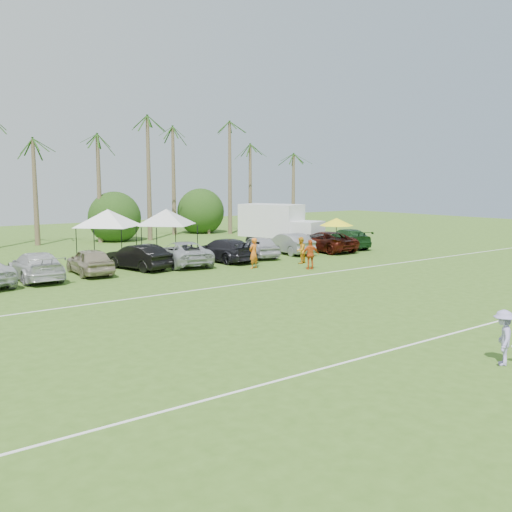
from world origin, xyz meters
TOP-DOWN VIEW (x-y plane):
  - ground at (0.00, 0.00)m, footprint 120.00×120.00m
  - field_lines at (0.00, 8.00)m, footprint 80.00×12.10m
  - palm_tree_5 at (0.00, 38.00)m, footprint 2.40×2.40m
  - palm_tree_6 at (4.00, 38.00)m, footprint 2.40×2.40m
  - palm_tree_7 at (8.00, 38.00)m, footprint 2.40×2.40m
  - palm_tree_8 at (13.00, 38.00)m, footprint 2.40×2.40m
  - palm_tree_9 at (18.00, 38.00)m, footprint 2.40×2.40m
  - palm_tree_10 at (23.00, 38.00)m, footprint 2.40×2.40m
  - palm_tree_11 at (27.00, 38.00)m, footprint 2.40×2.40m
  - bush_tree_2 at (6.00, 39.00)m, footprint 4.00×4.00m
  - bush_tree_3 at (16.00, 39.00)m, footprint 4.00×4.00m
  - sideline_player_a at (6.46, 17.80)m, footprint 0.75×0.59m
  - sideline_player_b at (10.06, 17.67)m, footprint 1.00×0.90m
  - sideline_player_c at (8.92, 15.49)m, footprint 1.12×0.79m
  - box_truck at (14.52, 25.18)m, footprint 4.47×6.93m
  - canopy_tent_left at (0.87, 26.13)m, footprint 4.83×4.83m
  - canopy_tent_right at (4.86, 25.66)m, footprint 4.72×4.72m
  - market_umbrella at (14.61, 19.11)m, footprint 2.35×2.35m
  - frisbee_player at (1.49, -0.81)m, footprint 1.18×1.07m
  - parked_car_3 at (-5.09, 21.47)m, footprint 2.28×5.19m
  - parked_car_4 at (-2.15, 21.51)m, footprint 2.04×4.46m
  - parked_car_5 at (0.78, 21.58)m, footprint 2.59×4.75m
  - parked_car_6 at (3.72, 21.50)m, footprint 3.41×5.70m
  - parked_car_7 at (6.66, 21.35)m, footprint 2.52×5.28m
  - parked_car_8 at (9.60, 21.51)m, footprint 2.78×4.66m
  - parked_car_9 at (12.53, 21.76)m, footprint 2.03×4.64m
  - parked_car_10 at (15.47, 21.23)m, footprint 2.53×5.37m
  - parked_car_11 at (18.41, 21.77)m, footprint 3.56×5.51m

SIDE VIEW (x-z plane):
  - ground at x=0.00m, z-range 0.00..0.00m
  - field_lines at x=0.00m, z-range 0.00..0.01m
  - parked_car_3 at x=-5.09m, z-range 0.00..1.48m
  - parked_car_4 at x=-2.15m, z-range 0.00..1.48m
  - parked_car_5 at x=0.78m, z-range 0.00..1.48m
  - parked_car_6 at x=3.72m, z-range 0.00..1.48m
  - parked_car_7 at x=6.66m, z-range 0.00..1.48m
  - parked_car_8 at x=9.60m, z-range 0.00..1.48m
  - parked_car_9 at x=12.53m, z-range 0.00..1.48m
  - parked_car_10 at x=15.47m, z-range 0.00..1.48m
  - parked_car_11 at x=18.41m, z-range 0.00..1.48m
  - frisbee_player at x=1.49m, z-range 0.00..1.59m
  - sideline_player_b at x=10.06m, z-range 0.00..1.67m
  - sideline_player_c at x=8.92m, z-range 0.00..1.76m
  - sideline_player_a at x=6.46m, z-range 0.00..1.83m
  - box_truck at x=14.52m, z-range 0.12..3.46m
  - bush_tree_2 at x=6.00m, z-range -0.20..3.80m
  - bush_tree_3 at x=16.00m, z-range -0.20..3.80m
  - market_umbrella at x=14.61m, z-range 1.04..3.65m
  - canopy_tent_right at x=4.86m, z-range 1.36..5.19m
  - canopy_tent_left at x=0.87m, z-range 1.40..5.31m
  - palm_tree_8 at x=13.00m, z-range 3.03..11.93m
  - palm_tree_5 at x=0.00m, z-range 3.40..13.30m
  - palm_tree_9 at x=18.00m, z-range 3.40..13.30m
  - palm_tree_6 at x=4.00m, z-range 3.76..14.66m
  - palm_tree_10 at x=23.00m, z-range 3.76..14.66m
  - palm_tree_7 at x=8.00m, z-range 4.11..16.01m
  - palm_tree_11 at x=27.00m, z-range 4.11..16.01m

